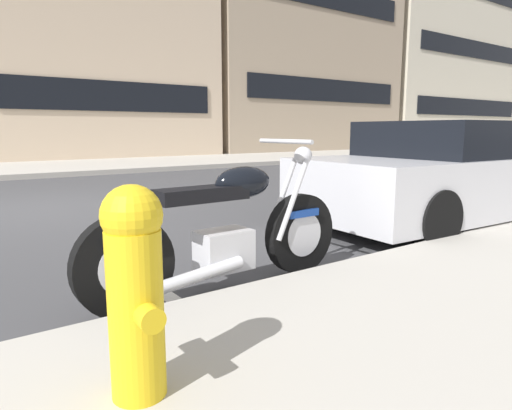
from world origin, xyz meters
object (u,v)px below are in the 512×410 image
Objects in this scene: parked_car_far_down_curb at (450,174)px; car_opposite_curb at (440,142)px; fire_hydrant at (135,287)px; parked_motorcycle at (226,234)px.

car_opposite_curb is at bearing 36.09° from parked_car_far_down_curb.
car_opposite_curb is 19.88m from fire_hydrant.
parked_motorcycle is at bearing -168.84° from parked_car_far_down_curb.
parked_car_far_down_curb is at bearing 6.59° from parked_motorcycle.
parked_car_far_down_curb reaches higher than fire_hydrant.
fire_hydrant is at bearing 27.62° from car_opposite_curb.
parked_motorcycle is 18.34m from car_opposite_curb.
car_opposite_curb reaches higher than fire_hydrant.
car_opposite_curb is 5.45× the size of fire_hydrant.
parked_car_far_down_curb reaches higher than parked_motorcycle.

